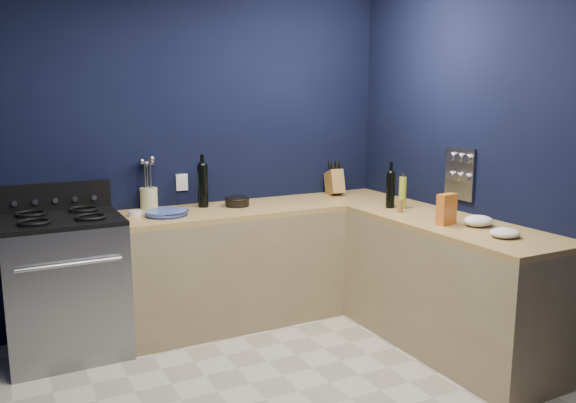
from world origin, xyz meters
TOP-DOWN VIEW (x-y plane):
  - wall_back at (0.00, 1.76)m, footprint 3.50×0.02m
  - wall_right at (1.76, 0.00)m, footprint 0.02×3.50m
  - cab_back at (0.60, 1.44)m, footprint 2.30×0.63m
  - top_back at (0.60, 1.44)m, footprint 2.30×0.63m
  - cab_right at (1.44, 0.29)m, footprint 0.63×1.67m
  - top_right at (1.44, 0.29)m, footprint 0.63×1.67m
  - gas_range at (-0.93, 1.42)m, footprint 0.76×0.66m
  - oven_door at (-0.93, 1.10)m, footprint 0.59×0.02m
  - cooktop at (-0.93, 1.42)m, footprint 0.76×0.66m
  - backguard at (-0.93, 1.72)m, footprint 0.76×0.06m
  - spice_panel at (1.74, 0.55)m, footprint 0.02×0.28m
  - wall_outlet at (0.00, 1.74)m, footprint 0.09×0.02m
  - plate_stack at (-0.23, 1.39)m, footprint 0.33×0.33m
  - ramekin at (-0.43, 1.48)m, footprint 0.12×0.12m
  - utensil_crock at (-0.28, 1.68)m, footprint 0.17×0.17m
  - wine_bottle_back at (0.12, 1.58)m, footprint 0.10×0.10m
  - lemon_basket at (0.36, 1.49)m, footprint 0.23×0.23m
  - knife_block at (1.31, 1.60)m, footprint 0.15×0.26m
  - wine_bottle_right at (1.37, 0.89)m, footprint 0.08×0.08m
  - oil_bottle at (1.43, 0.82)m, footprint 0.06×0.06m
  - spice_jar_near at (1.33, 0.71)m, footprint 0.05×0.05m
  - spice_jar_far at (1.51, 0.47)m, footprint 0.06×0.06m
  - crouton_bag at (1.34, 0.25)m, footprint 0.15×0.09m
  - towel_front at (1.49, 0.11)m, footprint 0.22×0.19m
  - towel_end at (1.41, -0.19)m, footprint 0.22×0.21m

SIDE VIEW (x-z plane):
  - cab_back at x=0.60m, z-range 0.00..0.86m
  - cab_right at x=1.44m, z-range 0.00..0.86m
  - oven_door at x=-0.93m, z-range 0.24..0.66m
  - gas_range at x=-0.93m, z-range 0.00..0.92m
  - top_back at x=0.60m, z-range 0.86..0.90m
  - top_right at x=1.44m, z-range 0.86..0.90m
  - plate_stack at x=-0.23m, z-range 0.90..0.94m
  - ramekin at x=-0.43m, z-range 0.90..0.94m
  - towel_end at x=1.41m, z-range 0.90..0.96m
  - cooktop at x=-0.93m, z-range 0.92..0.95m
  - lemon_basket at x=0.36m, z-range 0.90..0.97m
  - towel_front at x=1.49m, z-range 0.90..0.97m
  - spice_jar_far at x=1.51m, z-range 0.90..1.00m
  - spice_jar_near at x=1.33m, z-range 0.90..1.00m
  - utensil_crock at x=-0.28m, z-range 0.90..1.06m
  - knife_block at x=1.31m, z-range 0.88..1.13m
  - crouton_bag at x=1.34m, z-range 0.90..1.11m
  - oil_bottle at x=1.43m, z-range 0.90..1.14m
  - wine_bottle_right at x=1.37m, z-range 0.90..1.17m
  - backguard at x=-0.93m, z-range 0.94..1.14m
  - wine_bottle_back at x=0.12m, z-range 0.90..1.22m
  - wall_outlet at x=0.00m, z-range 1.02..1.15m
  - spice_panel at x=1.74m, z-range 0.99..1.37m
  - wall_back at x=0.00m, z-range 0.00..2.60m
  - wall_right at x=1.76m, z-range 0.00..2.60m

